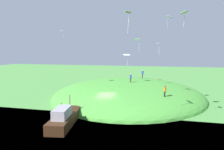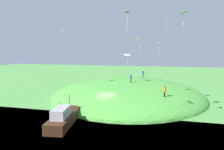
{
  "view_description": "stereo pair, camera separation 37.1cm",
  "coord_description": "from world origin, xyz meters",
  "views": [
    {
      "loc": [
        -26.51,
        -6.97,
        8.47
      ],
      "look_at": [
        3.31,
        -0.17,
        4.62
      ],
      "focal_mm": 31.5,
      "sensor_mm": 36.0,
      "label": 1
    },
    {
      "loc": [
        -26.43,
        -7.33,
        8.47
      ],
      "look_at": [
        3.31,
        -0.17,
        4.62
      ],
      "focal_mm": 31.5,
      "sensor_mm": 36.0,
      "label": 2
    }
  ],
  "objects": [
    {
      "name": "kite_6",
      "position": [
        -6.91,
        -4.1,
        12.02
      ],
      "size": [
        1.01,
        0.9,
        2.16
      ],
      "color": "white"
    },
    {
      "name": "person_watching_kites",
      "position": [
        15.35,
        -4.07,
        3.7
      ],
      "size": [
        0.46,
        0.46,
        1.84
      ],
      "rotation": [
        0.0,
        0.0,
        0.04
      ],
      "color": "black",
      "rests_on": "grass_hill"
    },
    {
      "name": "ground_plane",
      "position": [
        0.0,
        0.0,
        0.0
      ],
      "size": [
        160.0,
        160.0,
        0.0
      ],
      "primitive_type": "plane",
      "color": "#529846"
    },
    {
      "name": "dirt_path",
      "position": [
        27.48,
        -7.82,
        0.02
      ],
      "size": [
        10.23,
        1.49,
        0.04
      ],
      "primitive_type": "cube",
      "rotation": [
        0.0,
        0.0,
        0.02
      ],
      "color": "brown",
      "rests_on": "ground_plane"
    },
    {
      "name": "grass_hill",
      "position": [
        9.73,
        -1.82,
        0.0
      ],
      "size": [
        29.8,
        27.55,
        5.6
      ],
      "primitive_type": "ellipsoid",
      "color": "green",
      "rests_on": "ground_plane"
    },
    {
      "name": "kite_9",
      "position": [
        5.94,
        -3.85,
        10.05
      ],
      "size": [
        0.62,
        0.91,
        2.22
      ],
      "color": "white"
    },
    {
      "name": "kite_5",
      "position": [
        2.77,
        -7.09,
        9.34
      ],
      "size": [
        0.78,
        0.62,
        1.7
      ],
      "color": "silver"
    },
    {
      "name": "kite_2",
      "position": [
        7.42,
        -1.85,
        7.62
      ],
      "size": [
        1.23,
        1.35,
        1.98
      ],
      "color": "white"
    },
    {
      "name": "person_near_shore",
      "position": [
        1.59,
        -8.19,
        2.97
      ],
      "size": [
        0.53,
        0.53,
        1.62
      ],
      "rotation": [
        0.0,
        0.0,
        2.57
      ],
      "color": "black",
      "rests_on": "grass_hill"
    },
    {
      "name": "kite_4",
      "position": [
        2.81,
        7.58,
        11.54
      ],
      "size": [
        1.21,
        1.04,
        1.18
      ],
      "color": "white"
    },
    {
      "name": "boat_on_lake",
      "position": [
        -6.52,
        3.16,
        0.79
      ],
      "size": [
        7.53,
        3.09,
        3.01
      ],
      "rotation": [
        0.0,
        0.0,
        3.28
      ],
      "color": "#3C2413",
      "rests_on": "lake_water"
    },
    {
      "name": "mooring_post",
      "position": [
        -2.58,
        5.63,
        0.67
      ],
      "size": [
        0.14,
        0.14,
        1.34
      ],
      "primitive_type": "cylinder",
      "color": "brown",
      "rests_on": "ground_plane"
    },
    {
      "name": "person_on_hilltop",
      "position": [
        7.97,
        -2.5,
        3.76
      ],
      "size": [
        0.5,
        0.5,
        1.56
      ],
      "rotation": [
        0.0,
        0.0,
        1.09
      ],
      "color": "#3E3424",
      "rests_on": "grass_hill"
    },
    {
      "name": "kite_3",
      "position": [
        -4.76,
        -8.11,
        11.88
      ],
      "size": [
        0.88,
        0.69,
        1.26
      ],
      "color": "white"
    },
    {
      "name": "kite_7",
      "position": [
        -2.0,
        -9.91,
        12.74
      ],
      "size": [
        1.28,
        1.05,
        1.74
      ],
      "color": "white"
    }
  ]
}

